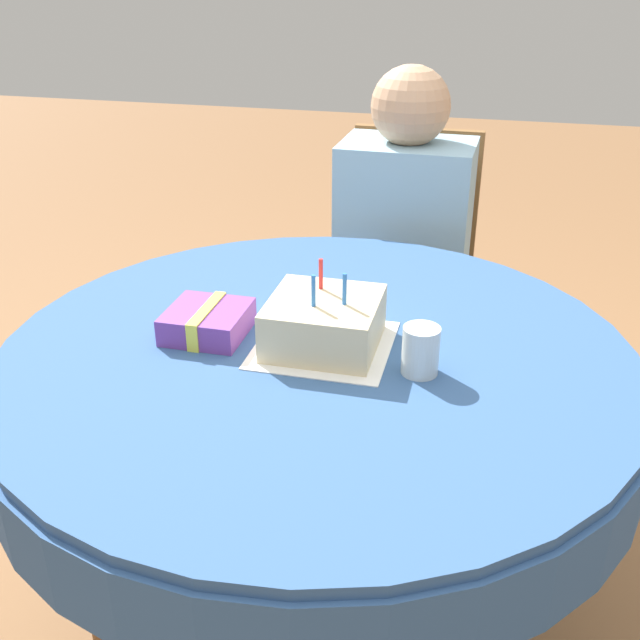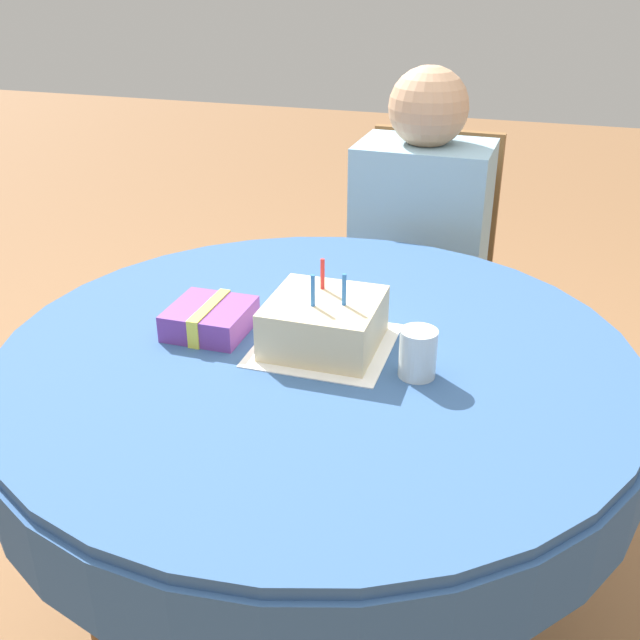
{
  "view_description": "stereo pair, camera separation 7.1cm",
  "coord_description": "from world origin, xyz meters",
  "views": [
    {
      "loc": [
        0.3,
        -1.19,
        1.43
      ],
      "look_at": [
        0.01,
        0.0,
        0.82
      ],
      "focal_mm": 42.0,
      "sensor_mm": 36.0,
      "label": 1
    },
    {
      "loc": [
        0.37,
        -1.17,
        1.43
      ],
      "look_at": [
        0.01,
        0.0,
        0.82
      ],
      "focal_mm": 42.0,
      "sensor_mm": 36.0,
      "label": 2
    }
  ],
  "objects": [
    {
      "name": "person",
      "position": [
        0.05,
        0.81,
        0.71
      ],
      "size": [
        0.37,
        0.36,
        1.16
      ],
      "rotation": [
        0.0,
        0.0,
        -0.02
      ],
      "color": "tan",
      "rests_on": "ground_plane"
    },
    {
      "name": "dining_table",
      "position": [
        0.0,
        0.0,
        0.67
      ],
      "size": [
        1.21,
        1.21,
        0.76
      ],
      "color": "#335689",
      "rests_on": "ground_plane"
    },
    {
      "name": "chair",
      "position": [
        0.05,
        0.91,
        0.51
      ],
      "size": [
        0.43,
        0.43,
        0.95
      ],
      "rotation": [
        0.0,
        0.0,
        -0.02
      ],
      "color": "brown",
      "rests_on": "ground_plane"
    },
    {
      "name": "drinking_glass",
      "position": [
        0.2,
        -0.05,
        0.81
      ],
      "size": [
        0.07,
        0.07,
        0.09
      ],
      "color": "silver",
      "rests_on": "dining_table"
    },
    {
      "name": "gift_box",
      "position": [
        -0.22,
        0.0,
        0.79
      ],
      "size": [
        0.15,
        0.15,
        0.06
      ],
      "color": "#753D99",
      "rests_on": "dining_table"
    },
    {
      "name": "ground_plane",
      "position": [
        0.0,
        0.0,
        0.0
      ],
      "size": [
        12.0,
        12.0,
        0.0
      ],
      "primitive_type": "plane",
      "color": "#8C603D"
    },
    {
      "name": "napkin",
      "position": [
        0.01,
        0.01,
        0.76
      ],
      "size": [
        0.25,
        0.25,
        0.0
      ],
      "color": "white",
      "rests_on": "dining_table"
    },
    {
      "name": "birthday_cake",
      "position": [
        0.01,
        0.01,
        0.81
      ],
      "size": [
        0.2,
        0.2,
        0.15
      ],
      "color": "beige",
      "rests_on": "dining_table"
    }
  ]
}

